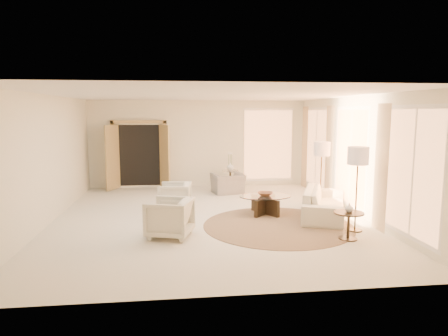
{
  "coord_description": "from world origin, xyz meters",
  "views": [
    {
      "loc": [
        -0.71,
        -8.98,
        2.43
      ],
      "look_at": [
        0.4,
        0.4,
        1.1
      ],
      "focal_mm": 32.0,
      "sensor_mm": 36.0,
      "label": 1
    }
  ],
  "objects": [
    {
      "name": "room",
      "position": [
        0.0,
        0.0,
        1.4
      ],
      "size": [
        7.04,
        8.04,
        2.83
      ],
      "color": "silver",
      "rests_on": "ground"
    },
    {
      "name": "windows_right",
      "position": [
        3.45,
        0.1,
        1.35
      ],
      "size": [
        0.1,
        6.4,
        2.4
      ],
      "primitive_type": null,
      "color": "#FFA966",
      "rests_on": "room"
    },
    {
      "name": "window_back_corner",
      "position": [
        2.3,
        3.95,
        1.35
      ],
      "size": [
        1.7,
        0.1,
        2.4
      ],
      "primitive_type": null,
      "color": "#FFA966",
      "rests_on": "room"
    },
    {
      "name": "curtains_right",
      "position": [
        3.4,
        1.0,
        1.3
      ],
      "size": [
        0.06,
        5.2,
        2.6
      ],
      "primitive_type": null,
      "color": "#CBB085",
      "rests_on": "room"
    },
    {
      "name": "french_doors",
      "position": [
        -1.9,
        3.82,
        1.07
      ],
      "size": [
        1.95,
        0.66,
        2.16
      ],
      "color": "tan",
      "rests_on": "room"
    },
    {
      "name": "area_rug",
      "position": [
        1.43,
        -0.83,
        0.01
      ],
      "size": [
        3.26,
        3.26,
        0.01
      ],
      "primitive_type": "cylinder",
      "rotation": [
        0.0,
        0.0,
        0.01
      ],
      "color": "#483423",
      "rests_on": "room"
    },
    {
      "name": "sofa",
      "position": [
        2.7,
        -0.18,
        0.33
      ],
      "size": [
        1.68,
        2.42,
        0.66
      ],
      "primitive_type": "imported",
      "rotation": [
        0.0,
        0.0,
        1.18
      ],
      "color": "beige",
      "rests_on": "room"
    },
    {
      "name": "armchair_left",
      "position": [
        -0.78,
        0.76,
        0.39
      ],
      "size": [
        0.79,
        0.83,
        0.77
      ],
      "primitive_type": "imported",
      "rotation": [
        0.0,
        0.0,
        -1.69
      ],
      "color": "beige",
      "rests_on": "room"
    },
    {
      "name": "armchair_right",
      "position": [
        -0.88,
        -1.32,
        0.42
      ],
      "size": [
        0.96,
        0.99,
        0.83
      ],
      "primitive_type": "imported",
      "rotation": [
        0.0,
        0.0,
        -1.87
      ],
      "color": "beige",
      "rests_on": "room"
    },
    {
      "name": "accent_chair",
      "position": [
        0.8,
        2.73,
        0.4
      ],
      "size": [
        1.01,
        0.77,
        0.79
      ],
      "primitive_type": "imported",
      "rotation": [
        0.0,
        0.0,
        3.35
      ],
      "color": "gray",
      "rests_on": "room"
    },
    {
      "name": "coffee_table",
      "position": [
        1.36,
        0.16,
        0.28
      ],
      "size": [
        1.33,
        1.33,
        0.45
      ],
      "rotation": [
        0.0,
        0.0,
        -0.09
      ],
      "color": "black",
      "rests_on": "room"
    },
    {
      "name": "end_table",
      "position": [
        2.53,
        -1.9,
        0.37
      ],
      "size": [
        0.57,
        0.57,
        0.54
      ],
      "rotation": [
        0.0,
        0.0,
        0.26
      ],
      "color": "black",
      "rests_on": "room"
    },
    {
      "name": "side_table",
      "position": [
        0.96,
        3.4,
        0.36
      ],
      "size": [
        0.51,
        0.51,
        0.6
      ],
      "rotation": [
        0.0,
        0.0,
        -0.13
      ],
      "color": "#2F281A",
      "rests_on": "room"
    },
    {
      "name": "floor_lamp_near",
      "position": [
        2.9,
        0.62,
        1.44
      ],
      "size": [
        0.41,
        0.41,
        1.69
      ],
      "rotation": [
        0.0,
        0.0,
        0.07
      ],
      "color": "#2F281A",
      "rests_on": "room"
    },
    {
      "name": "floor_lamp_far",
      "position": [
        2.9,
        -1.39,
        1.48
      ],
      "size": [
        0.42,
        0.42,
        1.74
      ],
      "rotation": [
        0.0,
        0.0,
        0.36
      ],
      "color": "#2F281A",
      "rests_on": "room"
    },
    {
      "name": "bowl",
      "position": [
        1.36,
        0.16,
        0.49
      ],
      "size": [
        0.45,
        0.45,
        0.09
      ],
      "primitive_type": "imported",
      "rotation": [
        0.0,
        0.0,
        -0.31
      ],
      "color": "brown",
      "rests_on": "coffee_table"
    },
    {
      "name": "end_vase",
      "position": [
        2.53,
        -1.9,
        0.62
      ],
      "size": [
        0.17,
        0.17,
        0.17
      ],
      "primitive_type": "imported",
      "rotation": [
        0.0,
        0.0,
        0.04
      ],
      "color": "white",
      "rests_on": "end_table"
    },
    {
      "name": "side_vase",
      "position": [
        0.96,
        3.4,
        0.71
      ],
      "size": [
        0.27,
        0.27,
        0.24
      ],
      "primitive_type": "imported",
      "rotation": [
        0.0,
        0.0,
        0.15
      ],
      "color": "white",
      "rests_on": "side_table"
    }
  ]
}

